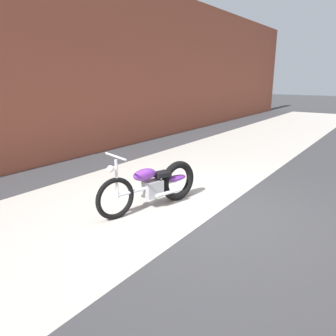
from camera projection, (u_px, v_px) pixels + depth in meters
ground_plane at (212, 217)px, 5.26m from camera, size 80.00×80.00×0.00m
sidewalk_slab at (130, 195)px, 6.22m from camera, size 36.00×3.50×0.01m
brick_building_wall at (13, 60)px, 7.45m from camera, size 36.00×0.50×5.08m
motorcycle_purple at (156, 185)px, 5.58m from camera, size 1.96×0.78×1.03m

